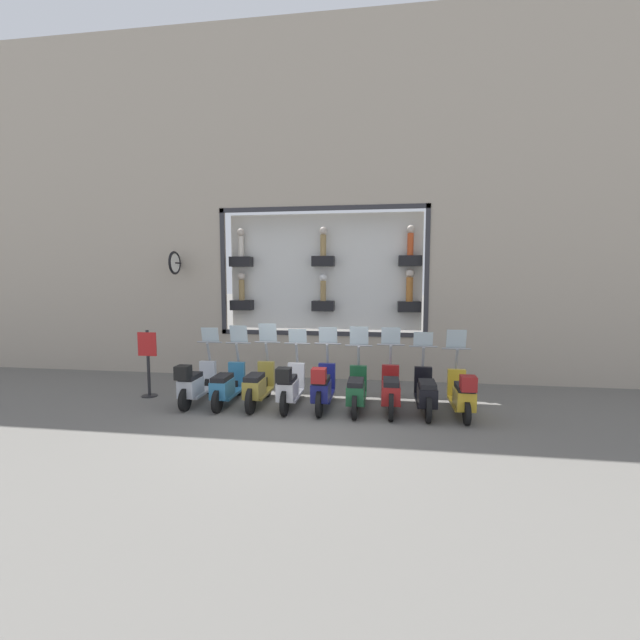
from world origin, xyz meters
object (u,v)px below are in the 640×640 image
at_px(scooter_green_3, 356,390).
at_px(scooter_silver_8, 195,383).
at_px(scooter_olive_6, 258,386).
at_px(scooter_navy_4, 323,387).
at_px(scooter_yellow_0, 462,394).
at_px(scooter_white_5, 290,386).
at_px(scooter_red_2, 391,391).
at_px(shop_sign_post, 148,361).
at_px(scooter_black_1, 426,393).
at_px(scooter_teal_7, 227,386).

bearing_deg(scooter_green_3, scooter_silver_8, 91.06).
height_order(scooter_green_3, scooter_olive_6, scooter_olive_6).
bearing_deg(scooter_navy_4, scooter_yellow_0, -90.31).
bearing_deg(scooter_navy_4, scooter_white_5, 90.42).
distance_m(scooter_navy_4, scooter_silver_8, 2.82).
bearing_deg(scooter_red_2, shop_sign_post, 86.44).
xyz_separation_m(scooter_black_1, scooter_silver_8, (-0.06, 4.93, 0.03)).
xyz_separation_m(scooter_yellow_0, scooter_silver_8, (0.00, 5.64, 0.01)).
relative_size(scooter_navy_4, scooter_olive_6, 1.00).
distance_m(scooter_red_2, scooter_green_3, 0.70).
relative_size(scooter_red_2, scooter_white_5, 1.00).
height_order(scooter_olive_6, scooter_silver_8, scooter_olive_6).
bearing_deg(scooter_teal_7, scooter_silver_8, 95.18).
xyz_separation_m(scooter_olive_6, shop_sign_post, (0.35, 2.74, 0.39)).
xyz_separation_m(scooter_red_2, scooter_navy_4, (-0.06, 1.41, 0.04)).
height_order(scooter_black_1, shop_sign_post, scooter_black_1).
distance_m(scooter_black_1, scooter_silver_8, 4.93).
distance_m(scooter_white_5, shop_sign_post, 3.49).
bearing_deg(shop_sign_post, scooter_navy_4, -95.59).
relative_size(scooter_yellow_0, scooter_green_3, 1.00).
relative_size(scooter_black_1, scooter_white_5, 1.00).
bearing_deg(scooter_navy_4, scooter_teal_7, 88.56).
distance_m(scooter_navy_4, scooter_olive_6, 1.41).
bearing_deg(scooter_green_3, scooter_red_2, -89.58).
xyz_separation_m(scooter_black_1, scooter_red_2, (0.01, 0.70, 0.02)).
height_order(scooter_red_2, scooter_green_3, scooter_green_3).
distance_m(scooter_silver_8, shop_sign_post, 1.44).
relative_size(scooter_yellow_0, shop_sign_post, 1.14).
relative_size(scooter_red_2, scooter_olive_6, 1.00).
bearing_deg(scooter_green_3, scooter_teal_7, 90.03).
height_order(scooter_navy_4, scooter_white_5, scooter_navy_4).
relative_size(scooter_yellow_0, scooter_olive_6, 0.99).
xyz_separation_m(scooter_black_1, shop_sign_post, (0.35, 6.26, 0.40)).
relative_size(scooter_yellow_0, scooter_silver_8, 1.00).
bearing_deg(shop_sign_post, scooter_yellow_0, -93.46).
height_order(scooter_yellow_0, scooter_black_1, scooter_yellow_0).
distance_m(scooter_red_2, scooter_navy_4, 1.41).
bearing_deg(scooter_red_2, scooter_black_1, -90.48).
xyz_separation_m(scooter_navy_4, shop_sign_post, (0.41, 4.15, 0.35)).
bearing_deg(scooter_yellow_0, scooter_teal_7, 89.21).
relative_size(scooter_green_3, scooter_silver_8, 1.00).
relative_size(scooter_white_5, scooter_silver_8, 1.00).
bearing_deg(scooter_red_2, scooter_yellow_0, -93.04).
height_order(scooter_green_3, scooter_teal_7, scooter_green_3).
distance_m(scooter_yellow_0, scooter_teal_7, 4.93).
distance_m(scooter_red_2, scooter_silver_8, 4.23).
xyz_separation_m(scooter_white_5, scooter_silver_8, (-0.01, 2.11, -0.01)).
relative_size(scooter_red_2, shop_sign_post, 1.16).
height_order(scooter_black_1, scooter_navy_4, scooter_navy_4).
bearing_deg(scooter_red_2, scooter_green_3, 90.42).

